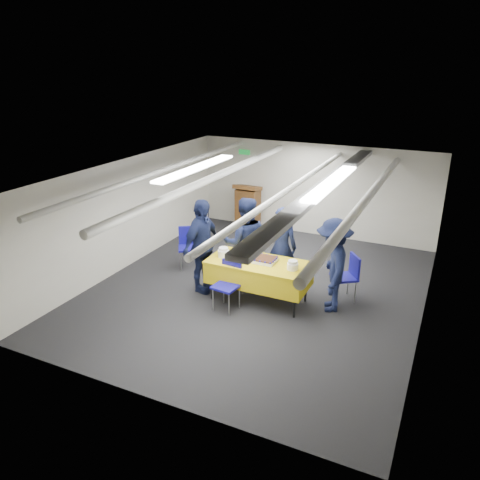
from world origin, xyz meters
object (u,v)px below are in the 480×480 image
at_px(sailor_d, 333,265).
at_px(sailor_b, 245,243).
at_px(sailor_a, 281,248).
at_px(sailor_c, 202,246).
at_px(chair_near, 229,280).
at_px(podium, 248,207).
at_px(chair_right, 349,273).
at_px(sheet_cake, 263,259).
at_px(chair_left, 188,243).
at_px(serving_table, 259,272).

bearing_deg(sailor_d, sailor_b, -113.67).
distance_m(sailor_a, sailor_c, 1.51).
xyz_separation_m(chair_near, sailor_a, (0.54, 1.18, 0.29)).
relative_size(sailor_a, sailor_b, 0.91).
relative_size(podium, sailor_b, 0.70).
bearing_deg(chair_right, chair_near, -146.62).
xyz_separation_m(podium, chair_near, (1.40, -3.91, -0.08)).
height_order(sailor_a, sailor_b, sailor_b).
bearing_deg(sheet_cake, sailor_c, -174.43).
bearing_deg(chair_left, sailor_d, -9.40).
bearing_deg(sailor_c, chair_left, 49.44).
bearing_deg(sailor_c, sailor_b, -44.13).
xyz_separation_m(chair_left, sailor_a, (2.13, -0.09, 0.29)).
relative_size(sheet_cake, chair_right, 0.54).
distance_m(sheet_cake, sailor_d, 1.23).
height_order(sheet_cake, chair_right, chair_right).
xyz_separation_m(podium, sailor_d, (3.06, -3.18, 0.23)).
height_order(sailor_a, sailor_c, sailor_c).
bearing_deg(podium, sailor_d, -46.13).
bearing_deg(chair_near, sheet_cake, 49.87).
relative_size(podium, sailor_c, 0.69).
xyz_separation_m(chair_left, sailor_d, (3.25, -0.54, 0.31)).
distance_m(chair_right, sailor_b, 2.02).
relative_size(chair_near, chair_left, 1.00).
bearing_deg(sheet_cake, chair_right, 26.24).
xyz_separation_m(serving_table, sailor_a, (0.16, 0.70, 0.26)).
distance_m(serving_table, sheet_cake, 0.26).
relative_size(podium, chair_left, 1.44).
distance_m(sailor_b, sailor_d, 1.79).
bearing_deg(serving_table, sailor_d, 11.34).
xyz_separation_m(podium, sailor_b, (1.28, -2.96, 0.28)).
height_order(sheet_cake, chair_near, chair_near).
xyz_separation_m(chair_near, chair_left, (-1.59, 1.27, 0.00)).
height_order(serving_table, chair_near, chair_near).
height_order(sailor_a, sailor_d, sailor_d).
relative_size(serving_table, chair_near, 2.13).
relative_size(podium, sailor_d, 0.74).
relative_size(sheet_cake, sailor_b, 0.26).
distance_m(sheet_cake, chair_near, 0.74).
xyz_separation_m(serving_table, sailor_d, (1.28, 0.26, 0.28)).
distance_m(sailor_c, sailor_d, 2.44).
distance_m(podium, chair_right, 4.22).
xyz_separation_m(serving_table, chair_right, (1.47, 0.74, -0.03)).
bearing_deg(chair_near, podium, 109.72).
relative_size(serving_table, sailor_a, 1.13).
bearing_deg(sheet_cake, sailor_b, 142.86).
height_order(podium, sailor_a, sailor_a).
xyz_separation_m(serving_table, sailor_b, (-0.50, 0.48, 0.33)).
xyz_separation_m(sheet_cake, sailor_d, (1.21, 0.21, 0.03)).
bearing_deg(sheet_cake, sailor_a, 81.54).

